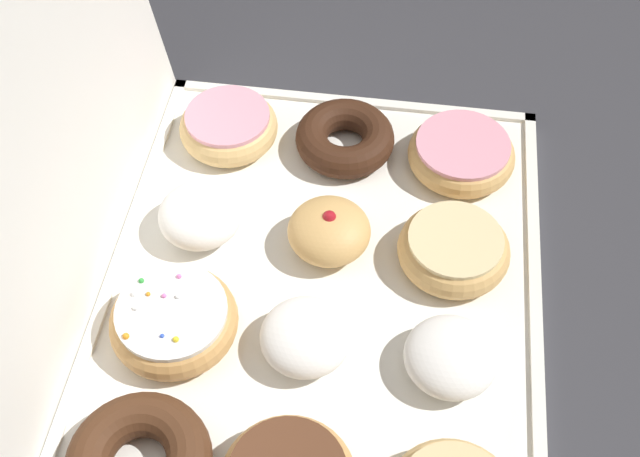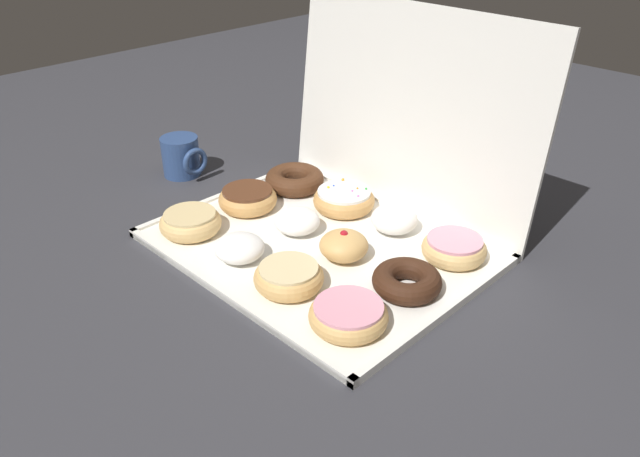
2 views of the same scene
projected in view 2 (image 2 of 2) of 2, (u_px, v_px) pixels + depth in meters
ground_plane at (318, 249)px, 1.11m from camera, size 3.00×3.00×0.00m
donut_box at (318, 247)px, 1.11m from camera, size 0.56×0.43×0.01m
box_lid_open at (409, 113)px, 1.16m from camera, size 0.56×0.05×0.39m
glazed_ring_donut_0 at (190, 222)px, 1.13m from camera, size 0.11×0.11×0.04m
powdered_filled_donut_1 at (240, 248)px, 1.05m from camera, size 0.09×0.09×0.04m
glazed_ring_donut_2 at (289, 277)px, 0.98m from camera, size 0.11×0.11×0.04m
pink_frosted_donut_3 at (348, 315)px, 0.90m from camera, size 0.12×0.12×0.04m
chocolate_frosted_donut_4 at (246, 199)px, 1.21m from camera, size 0.11×0.11×0.04m
powdered_filled_donut_5 at (297, 221)px, 1.13m from camera, size 0.08×0.08×0.04m
jelly_filled_donut_6 at (344, 245)px, 1.05m from camera, size 0.08×0.08×0.05m
chocolate_cake_ring_donut_7 at (408, 280)px, 0.98m from camera, size 0.11×0.11×0.04m
chocolate_cake_ring_donut_8 at (295, 180)px, 1.29m from camera, size 0.12×0.12×0.04m
sprinkle_donut_9 at (344, 199)px, 1.21m from camera, size 0.12×0.12×0.04m
powdered_filled_donut_10 at (394, 219)px, 1.13m from camera, size 0.09×0.09×0.05m
pink_frosted_donut_11 at (454, 248)px, 1.05m from camera, size 0.11×0.11×0.04m
coffee_mug at (182, 156)px, 1.36m from camera, size 0.10×0.08×0.09m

